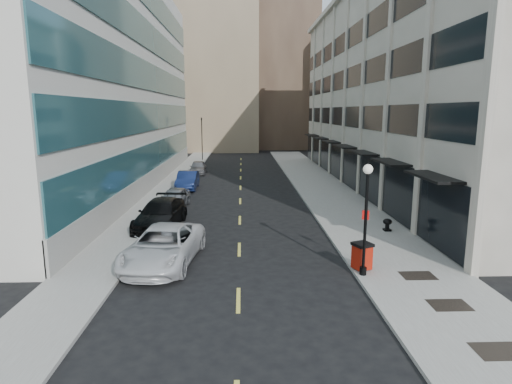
{
  "coord_description": "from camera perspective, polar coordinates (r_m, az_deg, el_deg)",
  "views": [
    {
      "loc": [
        0.18,
        -13.09,
        7.02
      ],
      "look_at": [
        1.01,
        12.53,
        2.15
      ],
      "focal_mm": 30.0,
      "sensor_mm": 36.0,
      "label": 1
    }
  ],
  "objects": [
    {
      "name": "sign_post",
      "position": [
        19.93,
        14.32,
        -4.62
      ],
      "size": [
        0.31,
        0.12,
        2.68
      ],
      "rotation": [
        0.0,
        0.0,
        -0.3
      ],
      "color": "slate",
      "rests_on": "sidewalk_right"
    },
    {
      "name": "building_right",
      "position": [
        43.49,
        21.34,
        12.64
      ],
      "size": [
        15.3,
        46.5,
        18.25
      ],
      "color": "beige",
      "rests_on": "ground"
    },
    {
      "name": "grate_near",
      "position": [
        15.01,
        29.63,
        -17.96
      ],
      "size": [
        1.4,
        1.0,
        0.01
      ],
      "primitive_type": "cube",
      "color": "black",
      "rests_on": "sidewalk_right"
    },
    {
      "name": "lamppost",
      "position": [
        18.29,
        14.46,
        -2.29
      ],
      "size": [
        0.4,
        0.4,
        4.85
      ],
      "color": "black",
      "rests_on": "sidewalk_right"
    },
    {
      "name": "ground",
      "position": [
        14.86,
        -2.43,
        -17.44
      ],
      "size": [
        160.0,
        160.0,
        0.0
      ],
      "primitive_type": "plane",
      "color": "black",
      "rests_on": "ground"
    },
    {
      "name": "urn_planter",
      "position": [
        26.04,
        17.11,
        -4.02
      ],
      "size": [
        0.52,
        0.52,
        0.72
      ],
      "rotation": [
        0.0,
        0.0,
        0.07
      ],
      "color": "black",
      "rests_on": "sidewalk_right"
    },
    {
      "name": "skyline_tan_far",
      "position": [
        92.27,
        -10.99,
        13.04
      ],
      "size": [
        12.0,
        14.0,
        22.0
      ],
      "primitive_type": "cube",
      "color": "#917C5F",
      "rests_on": "ground"
    },
    {
      "name": "car_grey_sedan",
      "position": [
        48.75,
        -7.72,
        3.27
      ],
      "size": [
        1.84,
        4.41,
        1.49
      ],
      "primitive_type": "imported",
      "rotation": [
        0.0,
        0.0,
        0.02
      ],
      "color": "slate",
      "rests_on": "ground"
    },
    {
      "name": "skyline_tan_near",
      "position": [
        81.5,
        -4.98,
        15.63
      ],
      "size": [
        14.0,
        18.0,
        28.0
      ],
      "primitive_type": "cube",
      "color": "#917C5F",
      "rests_on": "ground"
    },
    {
      "name": "building_left",
      "position": [
        43.32,
        -24.46,
        13.76
      ],
      "size": [
        16.14,
        46.0,
        20.0
      ],
      "color": "beige",
      "rests_on": "ground"
    },
    {
      "name": "skyline_brown",
      "position": [
        86.03,
        3.52,
        17.4
      ],
      "size": [
        12.0,
        16.0,
        34.0
      ],
      "primitive_type": "cube",
      "color": "brown",
      "rests_on": "ground"
    },
    {
      "name": "traffic_signal",
      "position": [
        61.37,
        -7.27,
        9.46
      ],
      "size": [
        0.66,
        0.66,
        6.98
      ],
      "color": "black",
      "rests_on": "ground"
    },
    {
      "name": "car_black_pickup",
      "position": [
        26.67,
        -12.58,
        -2.89
      ],
      "size": [
        2.87,
        6.02,
        1.69
      ],
      "primitive_type": "imported",
      "rotation": [
        0.0,
        0.0,
        -0.09
      ],
      "color": "black",
      "rests_on": "ground"
    },
    {
      "name": "sidewalk_right",
      "position": [
        34.6,
        10.4,
        -1.0
      ],
      "size": [
        5.0,
        80.0,
        0.15
      ],
      "primitive_type": "cube",
      "color": "gray",
      "rests_on": "ground"
    },
    {
      "name": "road_centerline",
      "position": [
        30.9,
        -2.15,
        -2.37
      ],
      "size": [
        0.15,
        68.2,
        0.01
      ],
      "color": "#D8CC4C",
      "rests_on": "ground"
    },
    {
      "name": "sidewalk_left",
      "position": [
        34.47,
        -13.0,
        -1.14
      ],
      "size": [
        3.0,
        80.0,
        0.15
      ],
      "primitive_type": "cube",
      "color": "gray",
      "rests_on": "ground"
    },
    {
      "name": "skyline_stone",
      "position": [
        81.13,
        11.1,
        12.67
      ],
      "size": [
        10.0,
        14.0,
        20.0
      ],
      "primitive_type": "cube",
      "color": "beige",
      "rests_on": "ground"
    },
    {
      "name": "grate_mid",
      "position": [
        17.34,
        24.39,
        -13.57
      ],
      "size": [
        1.4,
        1.0,
        0.01
      ],
      "primitive_type": "cube",
      "color": "black",
      "rests_on": "sidewalk_right"
    },
    {
      "name": "trash_bin",
      "position": [
        19.47,
        13.94,
        -8.18
      ],
      "size": [
        0.98,
        0.98,
        1.21
      ],
      "rotation": [
        0.0,
        0.0,
        0.4
      ],
      "color": "#A4190A",
      "rests_on": "sidewalk_right"
    },
    {
      "name": "car_blue_sedan",
      "position": [
        39.33,
        -9.11,
        1.54
      ],
      "size": [
        1.72,
        4.91,
        1.62
      ],
      "primitive_type": "imported",
      "rotation": [
        0.0,
        0.0,
        0.0
      ],
      "color": "navy",
      "rests_on": "ground"
    },
    {
      "name": "grate_far",
      "position": [
        19.69,
        20.78,
        -10.38
      ],
      "size": [
        1.4,
        1.0,
        0.01
      ],
      "primitive_type": "cube",
      "color": "black",
      "rests_on": "sidewalk_right"
    },
    {
      "name": "car_white_van",
      "position": [
        20.39,
        -12.22,
        -7.06
      ],
      "size": [
        3.57,
        6.51,
        1.73
      ],
      "primitive_type": "imported",
      "rotation": [
        0.0,
        0.0,
        -0.12
      ],
      "color": "silver",
      "rests_on": "ground"
    },
    {
      "name": "car_silver_sedan",
      "position": [
        31.92,
        -10.8,
        -0.78
      ],
      "size": [
        2.16,
        4.48,
        1.48
      ],
      "primitive_type": "imported",
      "rotation": [
        0.0,
        0.0,
        -0.1
      ],
      "color": "gray",
      "rests_on": "ground"
    }
  ]
}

